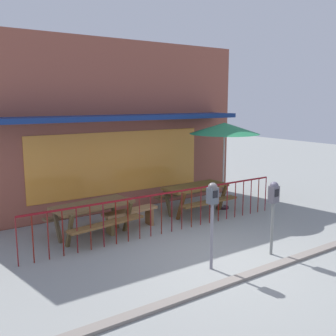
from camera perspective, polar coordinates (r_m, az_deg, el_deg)
name	(u,v)px	position (r m, az deg, el deg)	size (l,w,h in m)	color
ground	(220,260)	(7.70, 7.68, -13.32)	(40.00, 40.00, 0.00)	gray
pub_storefront	(116,127)	(10.76, -7.75, 6.08)	(7.87, 1.52, 4.65)	#542419
patio_fence_front	(167,205)	(8.86, -0.20, -5.54)	(6.63, 0.04, 0.97)	maroon
picnic_table_left	(93,211)	(8.78, -11.04, -6.21)	(1.98, 1.61, 0.79)	brown
picnic_table_right	(196,191)	(10.43, 4.13, -3.48)	(1.88, 1.46, 0.79)	brown
patio_umbrella	(225,129)	(10.76, 8.38, 5.77)	(1.94, 1.94, 2.44)	black
patio_bench	(130,215)	(9.24, -5.60, -6.95)	(1.42, 0.45, 0.48)	#9B7146
parking_meter_near	(274,199)	(7.79, 15.39, -4.43)	(0.18, 0.17, 1.48)	slate
parking_meter_far	(212,203)	(6.88, 6.60, -5.17)	(0.18, 0.17, 1.61)	slate
curb_edge	(251,276)	(7.16, 12.22, -15.32)	(11.02, 0.20, 0.11)	gray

